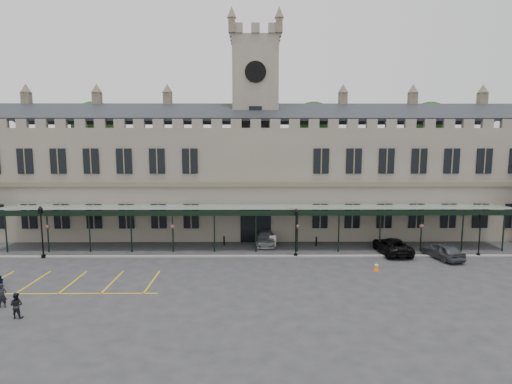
{
  "coord_description": "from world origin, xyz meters",
  "views": [
    {
      "loc": [
        -0.27,
        -30.41,
        10.69
      ],
      "look_at": [
        0.0,
        6.0,
        6.0
      ],
      "focal_mm": 28.0,
      "sensor_mm": 36.0,
      "label": 1
    }
  ],
  "objects_px": {
    "person_a": "(2,296)",
    "car_right_a": "(443,251)",
    "clock_tower": "(255,119)",
    "traffic_cone": "(376,266)",
    "car_van": "(392,246)",
    "sign_board": "(273,241)",
    "lamp_post_mid": "(296,228)",
    "car_taxi": "(265,238)",
    "lamp_post_right": "(480,230)",
    "person_b": "(16,305)",
    "station_building": "(255,177)",
    "lamp_post_left": "(42,227)"
  },
  "relations": [
    {
      "from": "person_a",
      "to": "car_right_a",
      "type": "bearing_deg",
      "value": 1.01
    },
    {
      "from": "clock_tower",
      "to": "traffic_cone",
      "type": "distance_m",
      "value": 21.76
    },
    {
      "from": "car_van",
      "to": "person_a",
      "type": "height_order",
      "value": "person_a"
    },
    {
      "from": "clock_tower",
      "to": "sign_board",
      "type": "bearing_deg",
      "value": -76.03
    },
    {
      "from": "lamp_post_mid",
      "to": "car_taxi",
      "type": "bearing_deg",
      "value": 120.66
    },
    {
      "from": "lamp_post_right",
      "to": "sign_board",
      "type": "bearing_deg",
      "value": 169.37
    },
    {
      "from": "car_taxi",
      "to": "person_b",
      "type": "xyz_separation_m",
      "value": [
        -15.62,
        -17.25,
        0.11
      ]
    },
    {
      "from": "lamp_post_mid",
      "to": "sign_board",
      "type": "relative_size",
      "value": 4.0
    },
    {
      "from": "car_right_a",
      "to": "lamp_post_right",
      "type": "bearing_deg",
      "value": 177.38
    },
    {
      "from": "clock_tower",
      "to": "person_a",
      "type": "distance_m",
      "value": 29.89
    },
    {
      "from": "lamp_post_right",
      "to": "sign_board",
      "type": "distance_m",
      "value": 19.42
    },
    {
      "from": "clock_tower",
      "to": "car_van",
      "type": "distance_m",
      "value": 20.26
    },
    {
      "from": "car_taxi",
      "to": "car_van",
      "type": "distance_m",
      "value": 12.47
    },
    {
      "from": "lamp_post_mid",
      "to": "car_taxi",
      "type": "height_order",
      "value": "lamp_post_mid"
    },
    {
      "from": "station_building",
      "to": "lamp_post_left",
      "type": "xyz_separation_m",
      "value": [
        -19.56,
        -10.58,
        -3.58
      ]
    },
    {
      "from": "sign_board",
      "to": "car_taxi",
      "type": "height_order",
      "value": "car_taxi"
    },
    {
      "from": "lamp_post_left",
      "to": "car_right_a",
      "type": "relative_size",
      "value": 1.12
    },
    {
      "from": "lamp_post_left",
      "to": "car_van",
      "type": "xyz_separation_m",
      "value": [
        32.56,
        1.27,
        -2.15
      ]
    },
    {
      "from": "sign_board",
      "to": "lamp_post_mid",
      "type": "bearing_deg",
      "value": -72.55
    },
    {
      "from": "lamp_post_mid",
      "to": "car_taxi",
      "type": "distance_m",
      "value": 5.62
    },
    {
      "from": "lamp_post_left",
      "to": "sign_board",
      "type": "distance_m",
      "value": 21.73
    },
    {
      "from": "person_a",
      "to": "person_b",
      "type": "relative_size",
      "value": 0.99
    },
    {
      "from": "traffic_cone",
      "to": "lamp_post_mid",
      "type": "bearing_deg",
      "value": 147.01
    },
    {
      "from": "clock_tower",
      "to": "car_right_a",
      "type": "xyz_separation_m",
      "value": [
        17.0,
        -11.22,
        -12.37
      ]
    },
    {
      "from": "traffic_cone",
      "to": "person_b",
      "type": "bearing_deg",
      "value": -160.54
    },
    {
      "from": "person_a",
      "to": "sign_board",
      "type": "bearing_deg",
      "value": 22.74
    },
    {
      "from": "traffic_cone",
      "to": "person_a",
      "type": "distance_m",
      "value": 27.33
    },
    {
      "from": "lamp_post_right",
      "to": "person_b",
      "type": "relative_size",
      "value": 2.63
    },
    {
      "from": "station_building",
      "to": "clock_tower",
      "type": "distance_m",
      "value": 6.64
    },
    {
      "from": "traffic_cone",
      "to": "car_taxi",
      "type": "bearing_deg",
      "value": 136.18
    },
    {
      "from": "lamp_post_mid",
      "to": "car_van",
      "type": "height_order",
      "value": "lamp_post_mid"
    },
    {
      "from": "station_building",
      "to": "lamp_post_left",
      "type": "relative_size",
      "value": 12.31
    },
    {
      "from": "car_right_a",
      "to": "person_a",
      "type": "distance_m",
      "value": 35.05
    },
    {
      "from": "person_a",
      "to": "car_taxi",
      "type": "bearing_deg",
      "value": 25.61
    },
    {
      "from": "lamp_post_mid",
      "to": "car_right_a",
      "type": "distance_m",
      "value": 13.49
    },
    {
      "from": "person_a",
      "to": "person_b",
      "type": "height_order",
      "value": "person_b"
    },
    {
      "from": "sign_board",
      "to": "person_b",
      "type": "distance_m",
      "value": 23.1
    },
    {
      "from": "lamp_post_right",
      "to": "car_taxi",
      "type": "xyz_separation_m",
      "value": [
        -19.72,
        4.49,
        -1.79
      ]
    },
    {
      "from": "traffic_cone",
      "to": "car_taxi",
      "type": "xyz_separation_m",
      "value": [
        -8.93,
        8.57,
        0.32
      ]
    },
    {
      "from": "sign_board",
      "to": "car_right_a",
      "type": "xyz_separation_m",
      "value": [
        15.28,
        -4.3,
        0.18
      ]
    },
    {
      "from": "lamp_post_right",
      "to": "person_a",
      "type": "xyz_separation_m",
      "value": [
        -37.16,
        -11.22,
        -1.69
      ]
    },
    {
      "from": "clock_tower",
      "to": "lamp_post_right",
      "type": "relative_size",
      "value": 5.93
    },
    {
      "from": "lamp_post_right",
      "to": "station_building",
      "type": "bearing_deg",
      "value": 153.34
    },
    {
      "from": "station_building",
      "to": "lamp_post_right",
      "type": "xyz_separation_m",
      "value": [
        20.72,
        -10.4,
        -3.99
      ]
    },
    {
      "from": "person_a",
      "to": "lamp_post_left",
      "type": "bearing_deg",
      "value": 89.34
    },
    {
      "from": "station_building",
      "to": "lamp_post_mid",
      "type": "bearing_deg",
      "value": -70.58
    },
    {
      "from": "clock_tower",
      "to": "person_a",
      "type": "relative_size",
      "value": 15.78
    },
    {
      "from": "car_van",
      "to": "station_building",
      "type": "bearing_deg",
      "value": -38.01
    },
    {
      "from": "lamp_post_left",
      "to": "lamp_post_mid",
      "type": "distance_m",
      "value": 23.23
    },
    {
      "from": "traffic_cone",
      "to": "car_right_a",
      "type": "relative_size",
      "value": 0.17
    }
  ]
}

